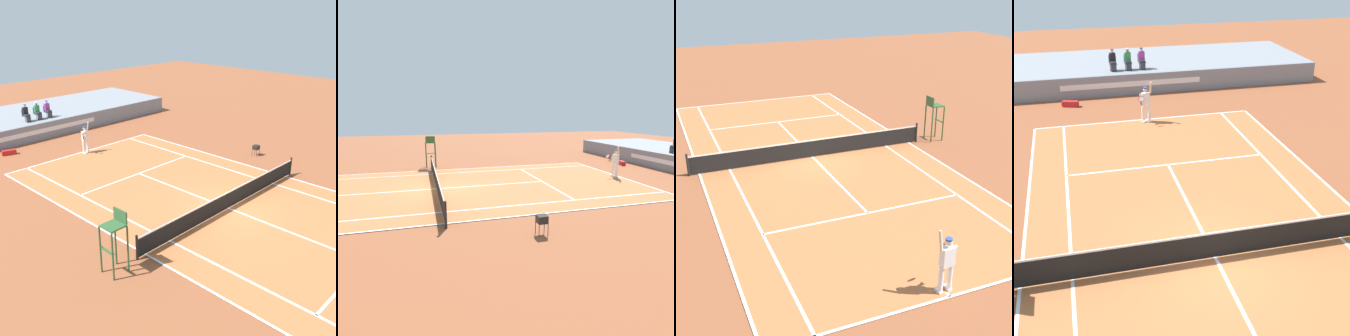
# 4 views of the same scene
# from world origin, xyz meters

# --- Properties ---
(ground_plane) EXTENTS (80.00, 80.00, 0.00)m
(ground_plane) POSITION_xyz_m (0.00, 0.00, 0.00)
(ground_plane) COLOR brown
(court) EXTENTS (11.08, 23.88, 0.03)m
(court) POSITION_xyz_m (0.00, 0.00, 0.01)
(court) COLOR #B76638
(court) RESTS_ON ground
(net) EXTENTS (11.98, 0.10, 1.07)m
(net) POSITION_xyz_m (0.00, 0.00, 0.52)
(net) COLOR black
(net) RESTS_ON ground
(tennis_player) EXTENTS (0.76, 0.66, 2.08)m
(tennis_player) POSITION_xyz_m (0.01, 11.60, 0.99)
(tennis_player) COLOR white
(tennis_player) RESTS_ON ground
(tennis_ball) EXTENTS (0.07, 0.07, 0.07)m
(tennis_ball) POSITION_xyz_m (-0.69, 10.52, 0.03)
(tennis_ball) COLOR #D1E533
(tennis_ball) RESTS_ON ground
(umpire_chair) EXTENTS (0.77, 0.77, 2.44)m
(umpire_chair) POSITION_xyz_m (-6.96, 0.00, 1.56)
(umpire_chair) COLOR #2D562D
(umpire_chair) RESTS_ON ground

